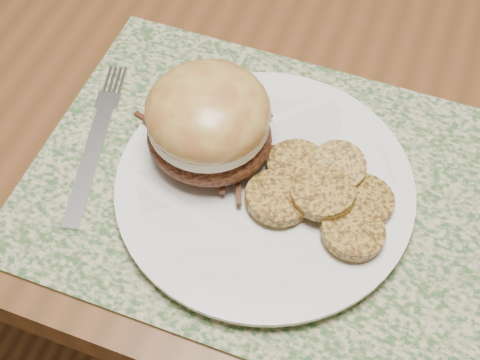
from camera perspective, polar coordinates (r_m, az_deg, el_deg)
name	(u,v)px	position (r m, az deg, el deg)	size (l,w,h in m)	color
ground	(200,259)	(1.44, -3.39, -6.72)	(3.50, 3.50, 0.00)	#58321E
dining_table	(175,22)	(0.90, -5.53, 13.28)	(1.50, 0.90, 0.75)	brown
placemat	(271,187)	(0.63, 2.64, -0.62)	(0.45, 0.33, 0.00)	#35562C
dinner_plate	(265,187)	(0.62, 2.11, -0.64)	(0.26, 0.26, 0.02)	silver
pork_sandwich	(208,122)	(0.60, -2.71, 4.99)	(0.12, 0.11, 0.09)	black
roasted_potatoes	(324,193)	(0.60, 7.19, -1.07)	(0.15, 0.14, 0.03)	olive
fork	(96,140)	(0.67, -12.15, 3.33)	(0.06, 0.20, 0.00)	silver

